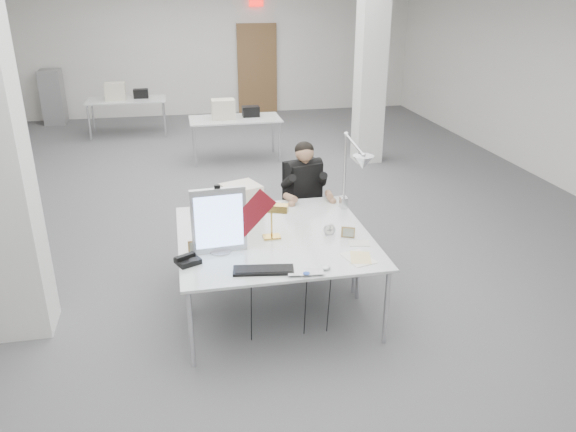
# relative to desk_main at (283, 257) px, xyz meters

# --- Properties ---
(room_shell) EXTENTS (10.04, 14.04, 3.24)m
(room_shell) POSITION_rel_desk_main_xyz_m (0.04, 2.63, 0.95)
(room_shell) COLOR #515153
(room_shell) RESTS_ON ground
(desk_main) EXTENTS (1.80, 0.90, 0.02)m
(desk_main) POSITION_rel_desk_main_xyz_m (0.00, 0.00, 0.00)
(desk_main) COLOR silver
(desk_main) RESTS_ON room_shell
(desk_second) EXTENTS (1.80, 0.90, 0.02)m
(desk_second) POSITION_rel_desk_main_xyz_m (0.00, 0.90, 0.00)
(desk_second) COLOR silver
(desk_second) RESTS_ON room_shell
(bg_desk_a) EXTENTS (1.60, 0.80, 0.02)m
(bg_desk_a) POSITION_rel_desk_main_xyz_m (0.20, 5.50, 0.00)
(bg_desk_a) COLOR silver
(bg_desk_a) RESTS_ON room_shell
(bg_desk_b) EXTENTS (1.60, 0.80, 0.02)m
(bg_desk_b) POSITION_rel_desk_main_xyz_m (-1.80, 7.70, 0.00)
(bg_desk_b) COLOR silver
(bg_desk_b) RESTS_ON room_shell
(filing_cabinet) EXTENTS (0.45, 0.55, 1.20)m
(filing_cabinet) POSITION_rel_desk_main_xyz_m (-3.50, 9.15, -0.14)
(filing_cabinet) COLOR gray
(filing_cabinet) RESTS_ON room_shell
(office_chair) EXTENTS (0.59, 0.59, 0.97)m
(office_chair) POSITION_rel_desk_main_xyz_m (0.55, 1.62, -0.26)
(office_chair) COLOR black
(office_chair) RESTS_ON room_shell
(seated_person) EXTENTS (0.61, 0.69, 0.87)m
(seated_person) POSITION_rel_desk_main_xyz_m (0.55, 1.57, 0.16)
(seated_person) COLOR black
(seated_person) RESTS_ON office_chair
(monitor) EXTENTS (0.48, 0.08, 0.60)m
(monitor) POSITION_rel_desk_main_xyz_m (-0.53, 0.20, 0.31)
(monitor) COLOR #B7B8BC
(monitor) RESTS_ON desk_main
(pennant) EXTENTS (0.41, 0.16, 0.46)m
(pennant) POSITION_rel_desk_main_xyz_m (-0.24, 0.17, 0.37)
(pennant) COLOR maroon
(pennant) RESTS_ON monitor
(keyboard) EXTENTS (0.52, 0.24, 0.02)m
(keyboard) POSITION_rel_desk_main_xyz_m (-0.21, -0.25, 0.02)
(keyboard) COLOR black
(keyboard) RESTS_ON desk_main
(laptop) EXTENTS (0.32, 0.22, 0.02)m
(laptop) POSITION_rel_desk_main_xyz_m (0.12, -0.40, 0.02)
(laptop) COLOR silver
(laptop) RESTS_ON desk_main
(mouse) EXTENTS (0.10, 0.08, 0.04)m
(mouse) POSITION_rel_desk_main_xyz_m (0.30, -0.32, 0.03)
(mouse) COLOR silver
(mouse) RESTS_ON desk_main
(bankers_lamp) EXTENTS (0.30, 0.21, 0.32)m
(bankers_lamp) POSITION_rel_desk_main_xyz_m (-0.03, 0.40, 0.17)
(bankers_lamp) COLOR gold
(bankers_lamp) RESTS_ON desk_main
(desk_phone) EXTENTS (0.24, 0.23, 0.05)m
(desk_phone) POSITION_rel_desk_main_xyz_m (-0.82, 0.03, 0.04)
(desk_phone) COLOR black
(desk_phone) RESTS_ON desk_main
(picture_frame_left) EXTENTS (0.13, 0.04, 0.10)m
(picture_frame_left) POSITION_rel_desk_main_xyz_m (-0.75, 0.25, 0.06)
(picture_frame_left) COLOR #AD814A
(picture_frame_left) RESTS_ON desk_main
(picture_frame_right) EXTENTS (0.13, 0.08, 0.10)m
(picture_frame_right) POSITION_rel_desk_main_xyz_m (0.68, 0.27, 0.06)
(picture_frame_right) COLOR #9C7943
(picture_frame_right) RESTS_ON desk_main
(desk_clock) EXTENTS (0.11, 0.04, 0.11)m
(desk_clock) POSITION_rel_desk_main_xyz_m (0.52, 0.36, 0.06)
(desk_clock) COLOR #A5A4A9
(desk_clock) RESTS_ON desk_main
(paper_stack_a) EXTENTS (0.28, 0.34, 0.01)m
(paper_stack_a) POSITION_rel_desk_main_xyz_m (0.63, -0.18, 0.02)
(paper_stack_a) COLOR white
(paper_stack_a) RESTS_ON desk_main
(paper_stack_b) EXTENTS (0.23, 0.28, 0.01)m
(paper_stack_b) POSITION_rel_desk_main_xyz_m (0.65, -0.17, 0.02)
(paper_stack_b) COLOR #F1DA90
(paper_stack_b) RESTS_ON desk_main
(paper_stack_c) EXTENTS (0.21, 0.16, 0.01)m
(paper_stack_c) POSITION_rel_desk_main_xyz_m (0.74, 0.11, 0.02)
(paper_stack_c) COLOR silver
(paper_stack_c) RESTS_ON desk_main
(beige_monitor) EXTENTS (0.44, 0.43, 0.33)m
(beige_monitor) POSITION_rel_desk_main_xyz_m (-0.24, 1.01, 0.18)
(beige_monitor) COLOR beige
(beige_monitor) RESTS_ON desk_second
(architect_lamp) EXTENTS (0.24, 0.63, 0.79)m
(architect_lamp) POSITION_rel_desk_main_xyz_m (0.85, 0.75, 0.41)
(architect_lamp) COLOR #B3B3B7
(architect_lamp) RESTS_ON desk_second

